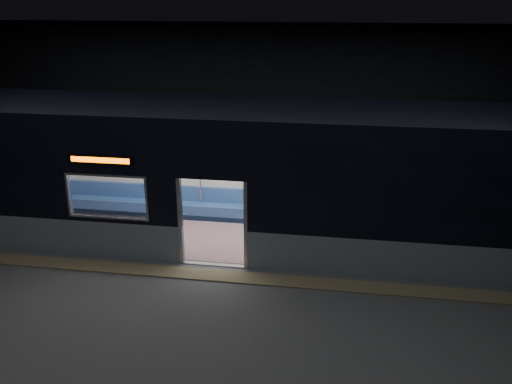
# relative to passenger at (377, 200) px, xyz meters

# --- Properties ---
(station_floor) EXTENTS (24.00, 14.00, 0.01)m
(station_floor) POSITION_rel_passenger_xyz_m (-3.68, -3.55, -0.85)
(station_floor) COLOR #47494C
(station_floor) RESTS_ON ground
(station_envelope) EXTENTS (24.00, 14.00, 5.00)m
(station_envelope) POSITION_rel_passenger_xyz_m (-3.68, -3.55, 2.82)
(station_envelope) COLOR black
(station_envelope) RESTS_ON station_floor
(tactile_strip) EXTENTS (22.80, 0.50, 0.03)m
(tactile_strip) POSITION_rel_passenger_xyz_m (-3.68, -3.00, -0.83)
(tactile_strip) COLOR #8C7F59
(tactile_strip) RESTS_ON station_floor
(metro_car) EXTENTS (18.00, 3.04, 3.35)m
(metro_car) POSITION_rel_passenger_xyz_m (-3.68, -1.00, 1.00)
(metro_car) COLOR gray
(metro_car) RESTS_ON station_floor
(passenger) EXTENTS (0.47, 0.78, 1.48)m
(passenger) POSITION_rel_passenger_xyz_m (0.00, 0.00, 0.00)
(passenger) COLOR black
(passenger) RESTS_ON metro_car
(handbag) EXTENTS (0.33, 0.28, 0.16)m
(handbag) POSITION_rel_passenger_xyz_m (0.02, -0.25, -0.14)
(handbag) COLOR black
(handbag) RESTS_ON passenger
(transit_map) EXTENTS (0.94, 0.03, 0.61)m
(transit_map) POSITION_rel_passenger_xyz_m (1.32, 0.31, 0.61)
(transit_map) COLOR white
(transit_map) RESTS_ON metro_car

